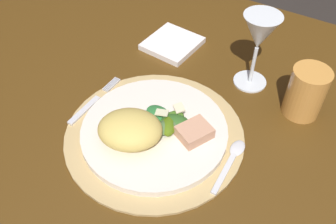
# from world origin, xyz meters

# --- Properties ---
(dining_table) EXTENTS (1.34, 0.98, 0.72)m
(dining_table) POSITION_xyz_m (0.00, 0.00, 0.54)
(dining_table) COLOR #4E3110
(dining_table) RESTS_ON ground
(placemat) EXTENTS (0.34, 0.34, 0.01)m
(placemat) POSITION_xyz_m (0.01, -0.07, 0.72)
(placemat) COLOR tan
(placemat) RESTS_ON dining_table
(dinner_plate) EXTENTS (0.28, 0.28, 0.01)m
(dinner_plate) POSITION_xyz_m (0.01, -0.07, 0.73)
(dinner_plate) COLOR silver
(dinner_plate) RESTS_ON placemat
(pasta_serving) EXTENTS (0.15, 0.13, 0.05)m
(pasta_serving) POSITION_xyz_m (-0.01, -0.11, 0.76)
(pasta_serving) COLOR #D9BC5C
(pasta_serving) RESTS_ON dinner_plate
(salad_greens) EXTENTS (0.10, 0.09, 0.03)m
(salad_greens) POSITION_xyz_m (0.03, -0.05, 0.75)
(salad_greens) COLOR #486511
(salad_greens) RESTS_ON dinner_plate
(bread_piece) EXTENTS (0.07, 0.07, 0.02)m
(bread_piece) POSITION_xyz_m (0.08, -0.05, 0.75)
(bread_piece) COLOR tan
(bread_piece) RESTS_ON dinner_plate
(fork) EXTENTS (0.02, 0.16, 0.00)m
(fork) POSITION_xyz_m (-0.14, -0.07, 0.73)
(fork) COLOR silver
(fork) RESTS_ON placemat
(spoon) EXTENTS (0.02, 0.13, 0.01)m
(spoon) POSITION_xyz_m (0.16, -0.05, 0.73)
(spoon) COLOR silver
(spoon) RESTS_ON placemat
(napkin) EXTENTS (0.12, 0.13, 0.01)m
(napkin) POSITION_xyz_m (-0.11, 0.19, 0.72)
(napkin) COLOR white
(napkin) RESTS_ON dining_table
(wine_glass) EXTENTS (0.08, 0.08, 0.17)m
(wine_glass) POSITION_xyz_m (0.11, 0.16, 0.84)
(wine_glass) COLOR silver
(wine_glass) RESTS_ON dining_table
(amber_tumbler) EXTENTS (0.07, 0.07, 0.10)m
(amber_tumbler) POSITION_xyz_m (0.23, 0.13, 0.77)
(amber_tumbler) COLOR #D18D3F
(amber_tumbler) RESTS_ON dining_table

